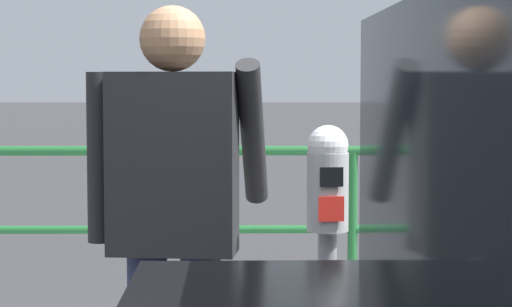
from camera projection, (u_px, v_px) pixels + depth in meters
parking_meter at (327, 236)px, 3.49m from camera, size 0.15×0.17×1.36m
pedestrian_at_meter at (174, 212)px, 3.51m from camera, size 0.68×0.48×1.80m
background_railing at (353, 196)px, 5.94m from camera, size 24.06×0.06×1.13m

